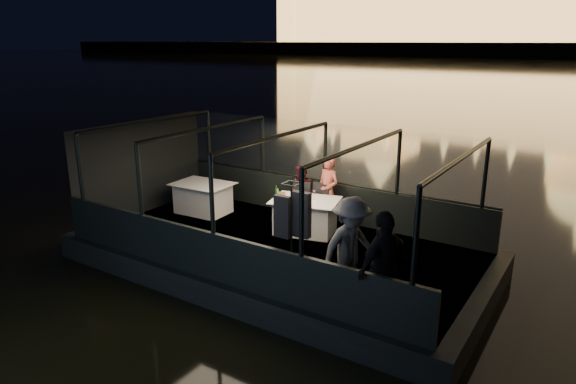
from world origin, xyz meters
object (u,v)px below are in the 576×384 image
Objects in this scene: person_woman_coral at (328,194)px; passenger_dark at (384,268)px; chair_port_left at (298,204)px; passenger_stripe at (351,250)px; dining_table_aft at (203,198)px; coat_stand at (291,237)px; person_man_maroon at (302,189)px; wine_bottle at (276,192)px; chair_port_right at (316,208)px; dining_table_central at (305,216)px.

person_woman_coral is 4.26m from passenger_dark.
passenger_stripe is (2.66, -2.65, 0.40)m from chair_port_left.
chair_port_left is at bearing -111.65° from passenger_dark.
dining_table_aft is 3.16m from person_woman_coral.
passenger_stripe is at bearing -95.72° from passenger_dark.
person_woman_coral is (-0.96, 3.05, -0.15)m from coat_stand.
chair_port_left is 0.76m from person_woman_coral.
coat_stand is (3.96, -2.14, 0.51)m from dining_table_aft.
passenger_dark is at bearing -46.35° from chair_port_left.
coat_stand reaches higher than person_man_maroon.
passenger_stripe is 5.98× the size of wine_bottle.
passenger_stripe reaches higher than person_man_maroon.
person_man_maroon is 0.75× the size of passenger_stripe.
passenger_dark is at bearing -44.47° from person_man_maroon.
passenger_stripe reaches higher than wine_bottle.
chair_port_left is 0.51m from chair_port_right.
coat_stand is at bearing -64.28° from dining_table_central.
person_woman_coral is 3.55m from passenger_stripe.
wine_bottle is (-3.50, 2.30, 0.06)m from passenger_dark.
person_woman_coral is 1.24m from wine_bottle.
passenger_stripe is at bearing -45.21° from dining_table_central.
coat_stand reaches higher than wine_bottle.
coat_stand is 3.46m from person_man_maroon.
passenger_dark is at bearing -33.08° from person_woman_coral.
coat_stand reaches higher than passenger_dark.
passenger_dark is at bearing -6.98° from coat_stand.
coat_stand is at bearing 119.73° from passenger_stripe.
passenger_dark reaches higher than chair_port_left.
coat_stand is at bearing -50.38° from wine_bottle.
chair_port_right is at bearing 111.46° from coat_stand.
person_man_maroon is 4.73m from passenger_dark.
wine_bottle is (-1.72, 2.08, 0.02)m from coat_stand.
coat_stand is 1.08× the size of passenger_dark.
dining_table_aft is 2.94m from chair_port_right.
wine_bottle is at bearing 129.62° from coat_stand.
person_woman_coral reaches higher than chair_port_left.
chair_port_left is 3.21× the size of wine_bottle.
passenger_stripe is at bearing -21.82° from dining_table_aft.
dining_table_aft is 4.82× the size of wine_bottle.
dining_table_central is 4.92× the size of wine_bottle.
passenger_stripe is at bearing -38.40° from person_woman_coral.
chair_port_right is 0.56× the size of passenger_stripe.
dining_table_central is 0.96m from person_man_maroon.
person_woman_coral is at bearing 77.12° from dining_table_central.
wine_bottle is at bearing -157.60° from dining_table_central.
coat_stand reaches higher than person_woman_coral.
person_woman_coral is at bearing 16.80° from dining_table_aft.
dining_table_aft is 6.23m from passenger_dark.
wine_bottle is at bearing -111.39° from person_woman_coral.
chair_port_left is 3.78m from passenger_stripe.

